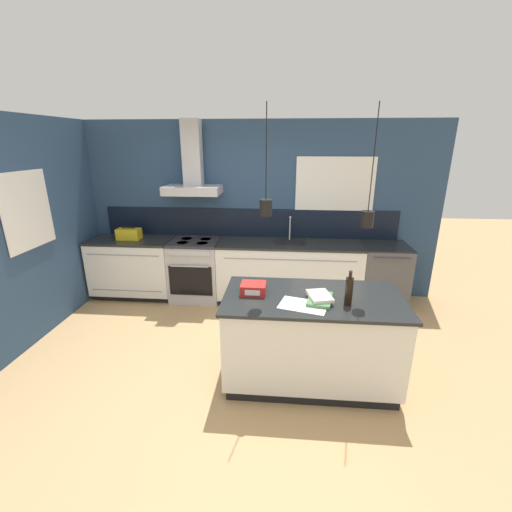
{
  "coord_description": "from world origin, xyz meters",
  "views": [
    {
      "loc": [
        0.55,
        -3.06,
        2.3
      ],
      "look_at": [
        0.22,
        0.64,
        1.05
      ],
      "focal_mm": 24.0,
      "sensor_mm": 36.0,
      "label": 1
    }
  ],
  "objects_px": {
    "oven_range": "(196,270)",
    "red_supply_box": "(253,288)",
    "bottle_on_island": "(349,291)",
    "yellow_toolbox": "(129,234)",
    "dishwasher": "(383,275)",
    "book_stack": "(320,298)"
  },
  "relations": [
    {
      "from": "oven_range",
      "to": "red_supply_box",
      "type": "xyz_separation_m",
      "value": [
        1.04,
        -1.75,
        0.51
      ]
    },
    {
      "from": "bottle_on_island",
      "to": "red_supply_box",
      "type": "bearing_deg",
      "value": 169.05
    },
    {
      "from": "oven_range",
      "to": "yellow_toolbox",
      "type": "relative_size",
      "value": 2.68
    },
    {
      "from": "dishwasher",
      "to": "oven_range",
      "type": "bearing_deg",
      "value": -179.91
    },
    {
      "from": "red_supply_box",
      "to": "yellow_toolbox",
      "type": "distance_m",
      "value": 2.69
    },
    {
      "from": "oven_range",
      "to": "bottle_on_island",
      "type": "xyz_separation_m",
      "value": [
        1.91,
        -1.92,
        0.59
      ]
    },
    {
      "from": "red_supply_box",
      "to": "yellow_toolbox",
      "type": "xyz_separation_m",
      "value": [
        -2.03,
        1.76,
        0.03
      ]
    },
    {
      "from": "book_stack",
      "to": "red_supply_box",
      "type": "height_order",
      "value": "red_supply_box"
    },
    {
      "from": "bottle_on_island",
      "to": "oven_range",
      "type": "bearing_deg",
      "value": 134.78
    },
    {
      "from": "book_stack",
      "to": "red_supply_box",
      "type": "bearing_deg",
      "value": 169.41
    },
    {
      "from": "bottle_on_island",
      "to": "yellow_toolbox",
      "type": "relative_size",
      "value": 0.95
    },
    {
      "from": "red_supply_box",
      "to": "book_stack",
      "type": "bearing_deg",
      "value": -10.59
    },
    {
      "from": "oven_range",
      "to": "book_stack",
      "type": "relative_size",
      "value": 2.52
    },
    {
      "from": "yellow_toolbox",
      "to": "bottle_on_island",
      "type": "bearing_deg",
      "value": -33.63
    },
    {
      "from": "dishwasher",
      "to": "bottle_on_island",
      "type": "xyz_separation_m",
      "value": [
        -0.85,
        -1.93,
        0.59
      ]
    },
    {
      "from": "dishwasher",
      "to": "book_stack",
      "type": "distance_m",
      "value": 2.23
    },
    {
      "from": "oven_range",
      "to": "book_stack",
      "type": "distance_m",
      "value": 2.55
    },
    {
      "from": "book_stack",
      "to": "yellow_toolbox",
      "type": "bearing_deg",
      "value": 144.74
    },
    {
      "from": "dishwasher",
      "to": "bottle_on_island",
      "type": "relative_size",
      "value": 2.81
    },
    {
      "from": "dishwasher",
      "to": "book_stack",
      "type": "xyz_separation_m",
      "value": [
        -1.1,
        -1.87,
        0.49
      ]
    },
    {
      "from": "oven_range",
      "to": "dishwasher",
      "type": "height_order",
      "value": "same"
    },
    {
      "from": "bottle_on_island",
      "to": "red_supply_box",
      "type": "relative_size",
      "value": 1.36
    }
  ]
}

